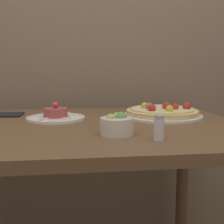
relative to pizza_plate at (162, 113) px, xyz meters
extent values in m
cube|color=#84705B|center=(-0.30, 0.43, 0.52)|extent=(8.00, 0.05, 2.60)
cube|color=brown|center=(-0.30, -0.12, -0.04)|extent=(1.09, 0.84, 0.03)
cylinder|color=brown|center=(0.19, 0.24, -0.42)|extent=(0.06, 0.06, 0.73)
cylinder|color=white|center=(0.00, 0.00, -0.01)|extent=(0.33, 0.33, 0.01)
cylinder|color=#E5C17F|center=(0.00, 0.00, 0.00)|extent=(0.29, 0.29, 0.02)
cylinder|color=beige|center=(0.00, 0.00, 0.01)|extent=(0.26, 0.26, 0.01)
sphere|color=gold|center=(-0.07, 0.03, 0.03)|extent=(0.03, 0.03, 0.03)
sphere|color=#997047|center=(0.03, 0.01, 0.02)|extent=(0.02, 0.02, 0.02)
sphere|color=#B22D23|center=(-0.06, -0.06, 0.03)|extent=(0.03, 0.03, 0.03)
sphere|color=#997047|center=(-0.06, -0.01, 0.03)|extent=(0.03, 0.03, 0.03)
sphere|color=#B22D23|center=(0.01, -0.01, 0.03)|extent=(0.03, 0.03, 0.03)
sphere|color=#B22D23|center=(0.09, -0.02, 0.03)|extent=(0.03, 0.03, 0.03)
sphere|color=#B22D23|center=(0.05, -0.03, 0.03)|extent=(0.03, 0.03, 0.03)
sphere|color=gold|center=(0.01, -0.08, 0.03)|extent=(0.03, 0.03, 0.03)
cylinder|color=white|center=(-0.43, 0.00, -0.01)|extent=(0.23, 0.23, 0.01)
cylinder|color=#A84747|center=(-0.43, 0.00, 0.01)|extent=(0.09, 0.09, 0.03)
sphere|color=#E0384C|center=(-0.43, 0.00, 0.04)|extent=(0.02, 0.02, 0.02)
cube|color=white|center=(-0.35, 0.00, -0.01)|extent=(0.04, 0.02, 0.01)
cube|color=white|center=(-0.39, 0.07, -0.01)|extent=(0.03, 0.04, 0.01)
cube|color=white|center=(-0.47, 0.07, -0.01)|extent=(0.03, 0.04, 0.01)
cube|color=white|center=(-0.51, 0.00, -0.01)|extent=(0.04, 0.02, 0.01)
cube|color=white|center=(-0.47, -0.07, -0.01)|extent=(0.03, 0.04, 0.01)
cube|color=white|center=(-0.39, -0.07, -0.01)|extent=(0.03, 0.04, 0.01)
cylinder|color=silver|center=(-0.23, -0.31, 0.01)|extent=(0.10, 0.10, 0.05)
sphere|color=#A3B25B|center=(-0.25, -0.31, 0.03)|extent=(0.03, 0.03, 0.03)
sphere|color=#B7BC70|center=(-0.23, -0.29, 0.03)|extent=(0.04, 0.04, 0.04)
sphere|color=#668E42|center=(-0.22, -0.30, 0.03)|extent=(0.04, 0.04, 0.04)
cube|color=black|center=(-0.67, 0.12, -0.01)|extent=(0.18, 0.12, 0.01)
cylinder|color=silver|center=(-0.12, -0.39, 0.01)|extent=(0.03, 0.03, 0.06)
cylinder|color=#B2B2B7|center=(-0.12, -0.39, 0.05)|extent=(0.03, 0.03, 0.01)
camera|label=1|loc=(-0.36, -1.23, 0.19)|focal=50.00mm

